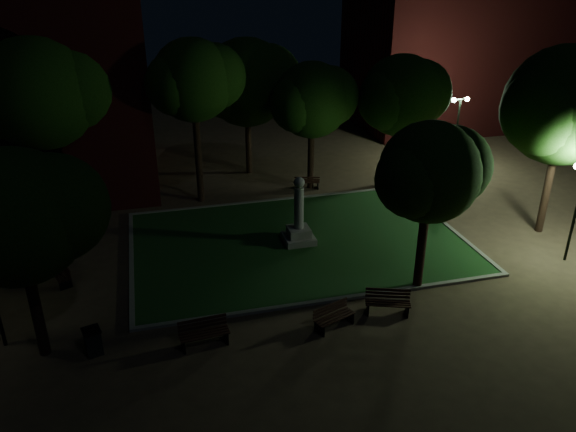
% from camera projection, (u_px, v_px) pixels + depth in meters
% --- Properties ---
extents(ground, '(80.00, 80.00, 0.00)m').
position_uv_depth(ground, '(311.00, 263.00, 24.53)').
color(ground, '#503D2B').
extents(lawn, '(15.00, 10.00, 0.08)m').
position_uv_depth(lawn, '(299.00, 242.00, 26.27)').
color(lawn, '#1C431A').
rests_on(lawn, ground).
extents(lawn_kerb, '(15.40, 10.40, 0.12)m').
position_uv_depth(lawn_kerb, '(299.00, 242.00, 26.26)').
color(lawn_kerb, slate).
rests_on(lawn_kerb, ground).
extents(monument, '(1.40, 1.40, 3.20)m').
position_uv_depth(monument, '(299.00, 224.00, 25.89)').
color(monument, gray).
rests_on(monument, lawn).
extents(building_far, '(16.00, 10.00, 12.00)m').
position_uv_depth(building_far, '(459.00, 45.00, 43.75)').
color(building_far, '#4A1010').
rests_on(building_far, ground).
extents(tree_west, '(5.23, 4.27, 7.19)m').
position_uv_depth(tree_west, '(19.00, 217.00, 16.84)').
color(tree_west, black).
rests_on(tree_west, ground).
extents(tree_north_wl, '(5.17, 4.22, 8.68)m').
position_uv_depth(tree_north_wl, '(195.00, 80.00, 28.19)').
color(tree_north_wl, black).
rests_on(tree_north_wl, ground).
extents(tree_north_er, '(5.11, 4.17, 7.21)m').
position_uv_depth(tree_north_er, '(314.00, 100.00, 30.54)').
color(tree_north_er, black).
rests_on(tree_north_er, ground).
extents(tree_ne, '(5.63, 4.60, 7.47)m').
position_uv_depth(tree_ne, '(404.00, 96.00, 31.31)').
color(tree_ne, black).
rests_on(tree_ne, ground).
extents(tree_east, '(6.57, 5.36, 8.86)m').
position_uv_depth(tree_east, '(567.00, 106.00, 24.91)').
color(tree_east, black).
rests_on(tree_east, ground).
extents(tree_se, '(4.71, 3.85, 6.86)m').
position_uv_depth(tree_se, '(432.00, 172.00, 20.72)').
color(tree_se, black).
rests_on(tree_se, ground).
extents(tree_nw, '(7.31, 5.96, 9.26)m').
position_uv_depth(tree_nw, '(43.00, 90.00, 27.44)').
color(tree_nw, black).
rests_on(tree_nw, ground).
extents(tree_far_north, '(6.30, 5.14, 8.14)m').
position_uv_depth(tree_far_north, '(249.00, 82.00, 32.66)').
color(tree_far_north, black).
rests_on(tree_far_north, ground).
extents(lamppost_nw, '(1.18, 0.28, 4.41)m').
position_uv_depth(lamppost_nw, '(33.00, 157.00, 28.04)').
color(lamppost_nw, black).
rests_on(lamppost_nw, ground).
extents(lamppost_ne, '(1.18, 0.28, 4.57)m').
position_uv_depth(lamppost_ne, '(458.00, 120.00, 34.19)').
color(lamppost_ne, black).
rests_on(lamppost_ne, ground).
extents(bench_near_left, '(1.64, 1.05, 0.85)m').
position_uv_depth(bench_near_left, '(333.00, 317.00, 20.15)').
color(bench_near_left, black).
rests_on(bench_near_left, ground).
extents(bench_near_right, '(1.76, 1.11, 0.91)m').
position_uv_depth(bench_near_right, '(388.00, 303.00, 20.94)').
color(bench_near_right, black).
rests_on(bench_near_right, ground).
extents(bench_west_near, '(1.74, 0.72, 0.93)m').
position_uv_depth(bench_west_near, '(204.00, 333.00, 19.20)').
color(bench_west_near, black).
rests_on(bench_west_near, ground).
extents(bench_left_side, '(1.02, 1.51, 0.79)m').
position_uv_depth(bench_left_side, '(61.00, 274.00, 22.94)').
color(bench_left_side, black).
rests_on(bench_left_side, ground).
extents(bench_right_side, '(0.73, 1.74, 0.93)m').
position_uv_depth(bench_right_side, '(436.00, 206.00, 29.11)').
color(bench_right_side, black).
rests_on(bench_right_side, ground).
extents(bench_far_side, '(1.52, 0.86, 0.79)m').
position_uv_depth(bench_far_side, '(307.00, 183.00, 32.35)').
color(bench_far_side, black).
rests_on(bench_far_side, ground).
extents(trash_bin, '(0.70, 0.70, 0.97)m').
position_uv_depth(trash_bin, '(93.00, 341.00, 18.71)').
color(trash_bin, black).
rests_on(trash_bin, ground).
extents(bicycle, '(1.68, 0.81, 0.85)m').
position_uv_depth(bicycle, '(63.00, 219.00, 27.64)').
color(bicycle, black).
rests_on(bicycle, ground).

